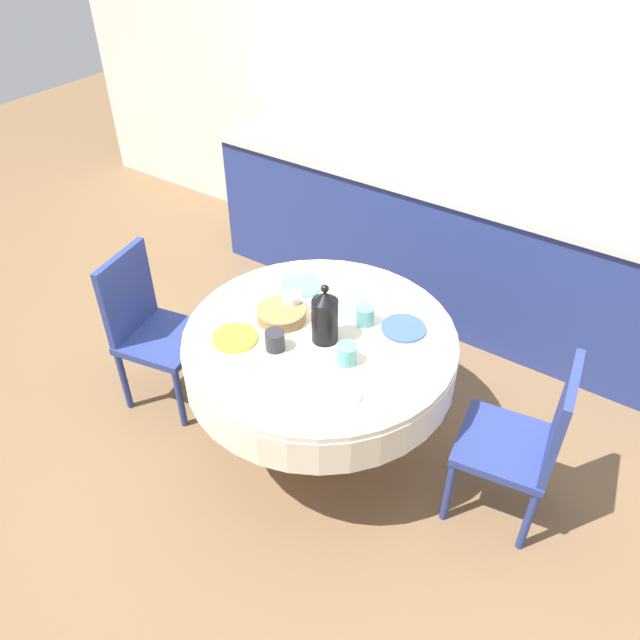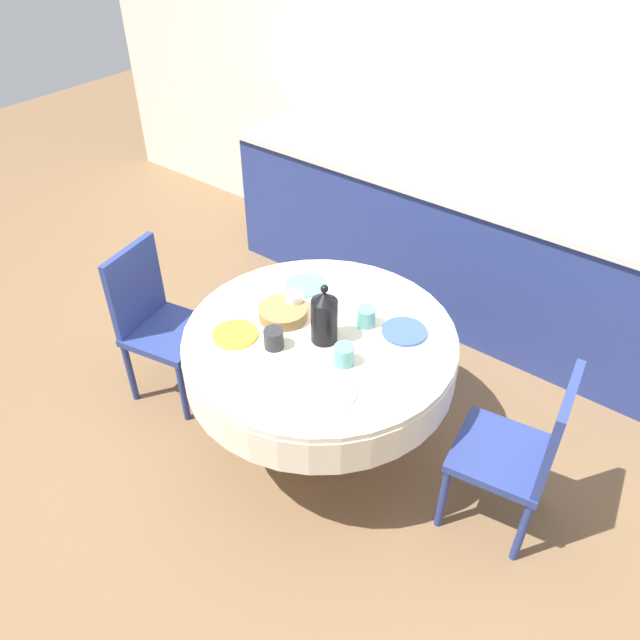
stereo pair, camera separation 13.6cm
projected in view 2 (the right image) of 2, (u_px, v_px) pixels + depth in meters
ground_plane at (320, 440)px, 3.29m from camera, size 12.00×12.00×0.00m
wall_back at (510, 102)px, 3.61m from camera, size 7.00×0.05×2.60m
kitchen_counter at (463, 249)px, 3.92m from camera, size 3.24×0.64×0.93m
dining_table at (320, 354)px, 2.92m from camera, size 1.27×1.27×0.73m
chair_left at (523, 449)px, 2.62m from camera, size 0.46×0.46×0.89m
chair_right at (156, 318)px, 3.33m from camera, size 0.47×0.47×0.89m
plate_near_left at (235, 334)px, 2.83m from camera, size 0.21×0.21×0.01m
cup_near_left at (274, 339)px, 2.74m from camera, size 0.09×0.09×0.09m
plate_near_right at (332, 392)px, 2.54m from camera, size 0.21×0.21×0.01m
cup_near_right at (344, 355)px, 2.66m from camera, size 0.09×0.09×0.09m
plate_far_left at (306, 285)px, 3.13m from camera, size 0.21×0.21×0.01m
cup_far_left at (294, 302)px, 2.96m from camera, size 0.09×0.09×0.09m
plate_far_right at (404, 331)px, 2.84m from camera, size 0.21×0.21×0.01m
cup_far_right at (366, 317)px, 2.87m from camera, size 0.09×0.09×0.09m
coffee_carafe at (324, 317)px, 2.73m from camera, size 0.12×0.12×0.30m
bread_basket at (283, 313)px, 2.92m from camera, size 0.23×0.23×0.06m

